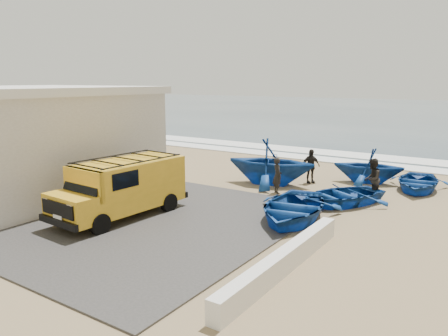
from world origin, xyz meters
The scene contains 16 objects.
ground centered at (0.00, 0.00, 0.00)m, with size 160.00×160.00×0.00m, color #917A54.
slab centered at (-2.00, -2.00, 0.03)m, with size 12.00×10.00×0.05m, color #3F3C3A.
ocean centered at (0.00, 56.00, 0.00)m, with size 180.00×88.00×0.01m, color #385166.
surf_line centered at (0.00, 12.00, 0.03)m, with size 180.00×1.60×0.06m, color white.
surf_wash centered at (0.00, 14.50, 0.02)m, with size 180.00×2.20×0.04m, color white.
building centered at (-7.50, -2.00, 2.16)m, with size 8.40×9.40×4.30m.
parapet centered at (5.00, -3.00, 0.28)m, with size 0.35×6.00×0.55m, color silver.
van centered at (-1.45, -2.07, 1.07)m, with size 2.10×4.76×2.00m.
boat_near_left centered at (3.46, 0.78, 0.42)m, with size 2.90×4.07×0.84m, color #124190.
boat_near_right centered at (4.18, 3.44, 0.36)m, with size 2.48×3.47×0.72m, color #124190.
boat_mid_left centered at (0.47, 4.91, 1.02)m, with size 3.34×3.87×2.04m, color #124190.
boat_mid_right centered at (6.13, 7.34, 0.35)m, with size 2.44×3.42×0.71m, color #124190.
boat_far_left centered at (4.01, 7.57, 0.79)m, with size 2.60×3.01×1.58m, color #124190.
fisherman_front centered at (1.45, 3.61, 0.75)m, with size 0.54×0.36×1.49m, color black.
fisherman_middle centered at (4.92, 4.84, 0.81)m, with size 0.78×0.61×1.61m, color black.
fisherman_back centered at (1.84, 6.12, 0.77)m, with size 0.90×0.37×1.54m, color black.
Camera 1 is at (9.27, -12.02, 4.55)m, focal length 35.00 mm.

